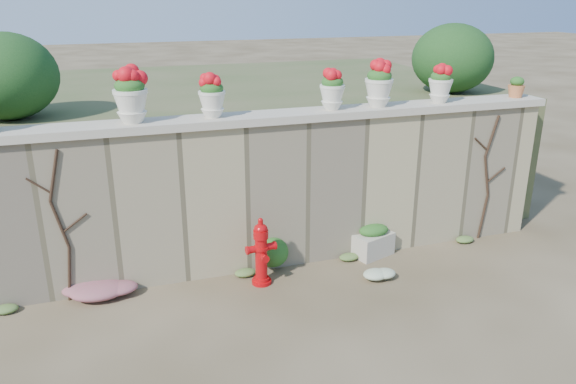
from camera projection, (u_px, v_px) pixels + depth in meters
name	position (u px, v px, depth m)	size (l,w,h in m)	color
ground	(322.00, 330.00, 6.26)	(80.00, 80.00, 0.00)	#463923
stone_wall	(274.00, 194.00, 7.53)	(8.00, 0.40, 2.00)	tan
wall_cap	(274.00, 117.00, 7.18)	(8.10, 0.52, 0.10)	#BEB6A0
raised_fill	(224.00, 139.00, 10.40)	(9.00, 6.00, 2.00)	#384C23
back_shrub_left	(6.00, 76.00, 7.14)	(1.30, 1.30, 1.10)	#143814
back_shrub_right	(452.00, 58.00, 9.09)	(1.30, 1.30, 1.10)	#143814
vine_left	(61.00, 225.00, 6.55)	(0.60, 0.04, 1.91)	black
vine_right	(487.00, 176.00, 8.29)	(0.60, 0.04, 1.91)	black
fire_hydrant	(261.00, 251.00, 7.12)	(0.39, 0.28, 0.90)	#B8070B
planter_box	(373.00, 241.00, 7.98)	(0.64, 0.50, 0.47)	#BEB6A0
green_shrub	(276.00, 251.00, 7.53)	(0.60, 0.54, 0.57)	#1E5119
magenta_clump	(103.00, 287.00, 6.91)	(0.94, 0.63, 0.25)	#CB2877
white_flowers	(385.00, 275.00, 7.29)	(0.53, 0.42, 0.19)	white
urn_pot_1	(131.00, 96.00, 6.54)	(0.40, 0.40, 0.63)	silver
urn_pot_2	(212.00, 97.00, 6.85)	(0.33, 0.33, 0.52)	silver
urn_pot_3	(332.00, 90.00, 7.31)	(0.33, 0.33, 0.52)	silver
urn_pot_4	(379.00, 85.00, 7.50)	(0.38, 0.38, 0.59)	silver
urn_pot_5	(441.00, 84.00, 7.79)	(0.33, 0.33, 0.52)	silver
terracotta_pot	(516.00, 88.00, 8.21)	(0.24, 0.24, 0.29)	#C76E3C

